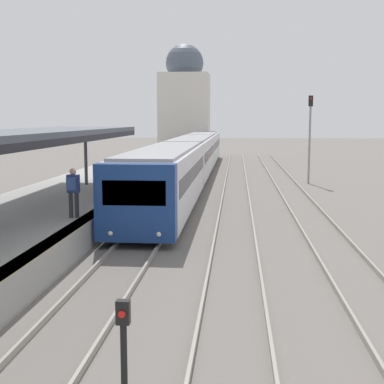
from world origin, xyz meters
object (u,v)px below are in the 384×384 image
object	(u,v)px
train_near	(191,156)
signal_post_near	(124,341)
person_on_platform	(73,189)
signal_mast_far	(310,130)

from	to	relation	value
train_near	signal_post_near	world-z (taller)	train_near
person_on_platform	signal_post_near	distance (m)	10.63
train_near	person_on_platform	bearing A→B (deg)	-95.69
person_on_platform	signal_post_near	world-z (taller)	person_on_platform
person_on_platform	signal_post_near	size ratio (longest dim) A/B	1.00
train_near	signal_mast_far	bearing A→B (deg)	-18.29
person_on_platform	signal_mast_far	distance (m)	21.43
signal_post_near	signal_mast_far	distance (m)	29.47
person_on_platform	signal_mast_far	size ratio (longest dim) A/B	0.29
person_on_platform	signal_post_near	xyz separation A→B (m)	(3.80, -9.88, -0.94)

